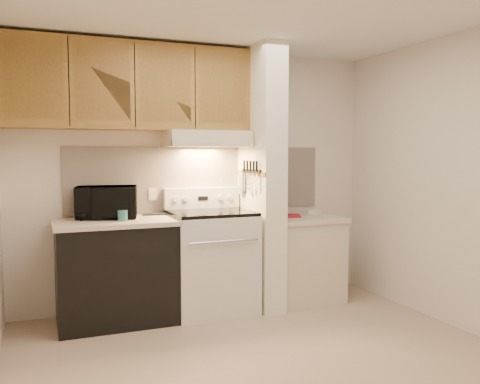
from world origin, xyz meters
TOP-DOWN VIEW (x-y plane):
  - floor at (0.00, 0.00)m, footprint 3.60×3.60m
  - ceiling at (0.00, 0.00)m, footprint 3.60×3.60m
  - wall_back at (0.00, 1.50)m, footprint 3.60×2.50m
  - wall_right at (1.80, 0.00)m, footprint 0.02×3.00m
  - backsplash at (0.00, 1.49)m, footprint 2.60×0.02m
  - range_body at (0.00, 1.16)m, footprint 0.76×0.65m
  - oven_window at (0.00, 0.84)m, footprint 0.50×0.01m
  - oven_handle at (0.00, 0.80)m, footprint 0.65×0.02m
  - cooktop at (0.00, 1.16)m, footprint 0.74×0.64m
  - range_backguard at (0.00, 1.44)m, footprint 0.76×0.08m
  - range_display at (0.00, 1.40)m, footprint 0.10×0.01m
  - range_knob_left_outer at (-0.28, 1.40)m, footprint 0.05×0.02m
  - range_knob_left_inner at (-0.18, 1.40)m, footprint 0.05×0.02m
  - range_knob_right_inner at (0.18, 1.40)m, footprint 0.05×0.02m
  - range_knob_right_outer at (0.28, 1.40)m, footprint 0.05×0.02m
  - dishwasher_front at (-0.88, 1.17)m, footprint 1.00×0.63m
  - left_countertop at (-0.88, 1.17)m, footprint 1.04×0.67m
  - spoon_rest at (-0.48, 1.36)m, footprint 0.24×0.10m
  - teal_jar at (-0.83, 1.06)m, footprint 0.10×0.10m
  - outlet at (-0.48, 1.48)m, footprint 0.08×0.01m
  - microwave at (-0.93, 1.31)m, footprint 0.58×0.45m
  - partition_pillar at (0.51, 1.15)m, footprint 0.22×0.70m
  - pillar_trim at (0.39, 1.15)m, footprint 0.01×0.70m
  - knife_strip at (0.39, 1.10)m, footprint 0.02×0.42m
  - knife_blade_a at (0.38, 0.94)m, footprint 0.01×0.03m
  - knife_handle_a at (0.38, 0.95)m, footprint 0.02×0.02m
  - knife_blade_b at (0.38, 1.03)m, footprint 0.01×0.04m
  - knife_handle_b at (0.38, 1.02)m, footprint 0.02×0.02m
  - knife_blade_c at (0.38, 1.11)m, footprint 0.01×0.04m
  - knife_handle_c at (0.38, 1.10)m, footprint 0.02×0.02m
  - knife_blade_d at (0.38, 1.17)m, footprint 0.01×0.04m
  - knife_handle_d at (0.38, 1.17)m, footprint 0.02×0.02m
  - knife_blade_e at (0.38, 1.26)m, footprint 0.01×0.04m
  - knife_handle_e at (0.38, 1.25)m, footprint 0.02×0.02m
  - oven_mitt at (0.38, 1.32)m, footprint 0.03×0.09m
  - right_cab_base at (0.97, 1.15)m, footprint 0.70×0.60m
  - right_countertop at (0.97, 1.15)m, footprint 0.74×0.64m
  - red_folder at (0.87, 1.25)m, footprint 0.32×0.36m
  - white_box at (1.19, 1.33)m, footprint 0.15×0.10m
  - range_hood at (0.00, 1.28)m, footprint 0.78×0.44m
  - hood_lip at (0.00, 1.07)m, footprint 0.78×0.04m
  - upper_cabinets at (-0.69, 1.32)m, footprint 2.18×0.33m
  - cab_door_a at (-1.51, 1.17)m, footprint 0.46×0.01m
  - cab_gap_a at (-1.23, 1.16)m, footprint 0.01×0.01m
  - cab_door_b at (-0.96, 1.17)m, footprint 0.46×0.01m
  - cab_gap_b at (-0.69, 1.16)m, footprint 0.01×0.01m
  - cab_door_c at (-0.42, 1.17)m, footprint 0.46×0.01m
  - cab_gap_c at (-0.14, 1.16)m, footprint 0.01×0.01m
  - cab_door_d at (0.13, 1.17)m, footprint 0.46×0.01m

SIDE VIEW (x-z plane):
  - floor at x=0.00m, z-range 0.00..0.00m
  - right_cab_base at x=0.97m, z-range 0.00..0.81m
  - dishwasher_front at x=-0.88m, z-range 0.00..0.87m
  - range_body at x=0.00m, z-range 0.00..0.92m
  - oven_window at x=0.00m, z-range 0.35..0.65m
  - oven_handle at x=0.00m, z-range 0.71..0.73m
  - right_countertop at x=0.97m, z-range 0.81..0.85m
  - red_folder at x=0.87m, z-range 0.85..0.86m
  - white_box at x=1.19m, z-range 0.85..0.89m
  - left_countertop at x=-0.88m, z-range 0.87..0.91m
  - spoon_rest at x=-0.48m, z-range 0.91..0.93m
  - cooktop at x=0.00m, z-range 0.92..0.95m
  - teal_jar at x=-0.83m, z-range 0.91..1.00m
  - range_backguard at x=0.00m, z-range 0.95..1.15m
  - range_display at x=0.00m, z-range 1.03..1.07m
  - range_knob_left_outer at x=-0.28m, z-range 1.03..1.07m
  - range_knob_left_inner at x=-0.18m, z-range 1.03..1.07m
  - range_knob_right_inner at x=0.18m, z-range 1.03..1.07m
  - range_knob_right_outer at x=0.28m, z-range 1.03..1.07m
  - microwave at x=-0.93m, z-range 0.91..1.20m
  - outlet at x=-0.48m, z-range 1.04..1.16m
  - oven_mitt at x=0.38m, z-range 1.09..1.31m
  - knife_blade_c at x=0.38m, z-range 1.10..1.30m
  - knife_blade_b at x=0.38m, z-range 1.12..1.30m
  - knife_blade_e at x=0.38m, z-range 1.12..1.30m
  - knife_blade_a at x=0.38m, z-range 1.14..1.30m
  - knife_blade_d at x=0.38m, z-range 1.14..1.30m
  - backsplash at x=0.00m, z-range 0.92..1.55m
  - wall_back at x=0.00m, z-range 1.24..1.26m
  - wall_right at x=1.80m, z-range 0.00..2.50m
  - partition_pillar at x=0.51m, z-range 0.00..2.50m
  - pillar_trim at x=0.39m, z-range 1.28..1.32m
  - knife_strip at x=0.39m, z-range 1.30..1.34m
  - knife_handle_a at x=0.38m, z-range 1.32..1.42m
  - knife_handle_b at x=0.38m, z-range 1.32..1.42m
  - knife_handle_c at x=0.38m, z-range 1.32..1.42m
  - knife_handle_d at x=0.38m, z-range 1.32..1.42m
  - knife_handle_e at x=0.38m, z-range 1.32..1.42m
  - hood_lip at x=0.00m, z-range 1.55..1.61m
  - range_hood at x=0.00m, z-range 1.55..1.70m
  - upper_cabinets at x=-0.69m, z-range 1.70..2.47m
  - cab_door_a at x=-1.51m, z-range 1.77..2.40m
  - cab_gap_a at x=-1.23m, z-range 1.72..2.45m
  - cab_door_b at x=-0.96m, z-range 1.77..2.40m
  - cab_gap_b at x=-0.69m, z-range 1.72..2.45m
  - cab_door_c at x=-0.42m, z-range 1.77..2.40m
  - cab_gap_c at x=-0.14m, z-range 1.72..2.45m
  - cab_door_d at x=0.13m, z-range 1.77..2.40m
  - ceiling at x=0.00m, z-range 2.50..2.50m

